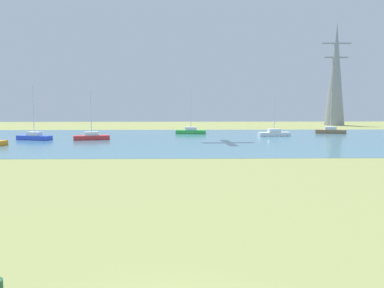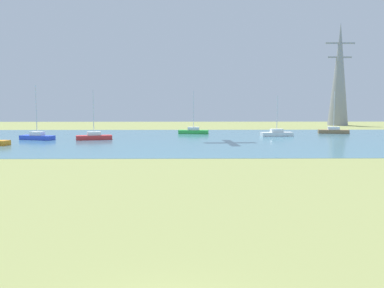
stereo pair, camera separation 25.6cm
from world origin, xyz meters
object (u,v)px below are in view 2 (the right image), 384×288
sailboat_red (94,136)px  sailboat_brown (333,131)px  sailboat_blue (37,136)px  sailboat_green (193,131)px  sailboat_white (277,133)px  electricity_pylon (339,74)px

sailboat_red → sailboat_brown: 38.39m
sailboat_blue → sailboat_green: 24.04m
sailboat_white → electricity_pylon: 37.32m
sailboat_white → sailboat_blue: bearing=-170.8°
sailboat_brown → electricity_pylon: 28.17m
sailboat_green → electricity_pylon: electricity_pylon is taller
sailboat_red → sailboat_white: (26.31, 5.54, -0.01)m
electricity_pylon → sailboat_brown: bearing=-110.9°
sailboat_white → sailboat_brown: (10.48, 5.43, 0.01)m
sailboat_green → sailboat_brown: bearing=0.9°
sailboat_blue → sailboat_brown: 45.88m
sailboat_red → sailboat_white: sailboat_red is taller
electricity_pylon → sailboat_white: bearing=-123.6°
sailboat_red → sailboat_blue: (-7.76, 0.02, 0.01)m
sailboat_red → sailboat_brown: (36.79, 10.97, 0.00)m
sailboat_brown → sailboat_red: bearing=-163.4°
sailboat_blue → sailboat_white: sailboat_blue is taller
sailboat_red → sailboat_white: bearing=11.9°
sailboat_white → sailboat_brown: size_ratio=0.89×
sailboat_red → sailboat_brown: bearing=16.6°
sailboat_blue → sailboat_red: bearing=-0.1°
sailboat_blue → sailboat_green: sailboat_blue is taller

